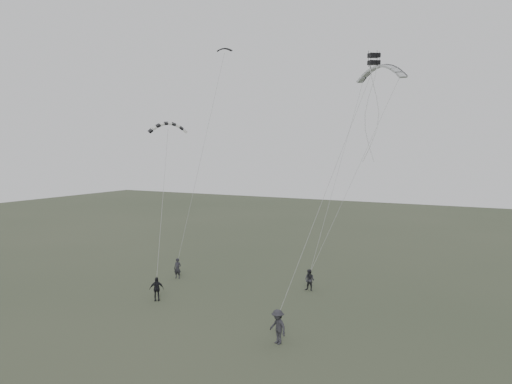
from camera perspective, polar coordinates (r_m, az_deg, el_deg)
The scene contains 9 objects.
ground at distance 34.06m, azimuth -6.58°, elevation -12.84°, with size 140.00×140.00×0.00m, color #38422D.
flyer_left at distance 41.02m, azimuth -8.96°, elevation -8.61°, with size 0.59×0.39×1.63m, color #232228.
flyer_right at distance 37.32m, azimuth 6.15°, elevation -9.98°, with size 0.77×0.60×1.59m, color #27272C.
flyer_center at distance 35.50m, azimuth -11.30°, elevation -10.80°, with size 0.95×0.40×1.62m, color black.
flyer_far at distance 27.56m, azimuth 2.50°, elevation -15.12°, with size 1.20×0.69×1.86m, color #28272D.
kite_dark_small at distance 45.36m, azimuth -3.63°, elevation 16.04°, with size 1.33×0.40×0.47m, color black, non-canonical shape.
kite_pale_large at distance 42.89m, azimuth 14.10°, elevation 13.78°, with size 4.27×0.96×1.73m, color #A5A9AB, non-canonical shape.
kite_striped at distance 38.59m, azimuth -10.03°, elevation 7.74°, with size 2.90×0.72×1.15m, color black, non-canonical shape.
kite_box at distance 32.83m, azimuth 13.32°, elevation 14.57°, with size 0.63×0.63×0.71m, color black, non-canonical shape.
Camera 1 is at (18.39, -26.72, 10.38)m, focal length 35.00 mm.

